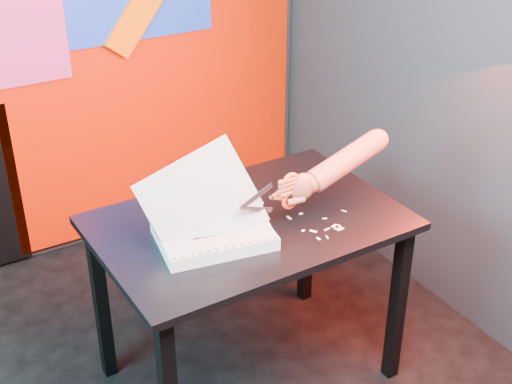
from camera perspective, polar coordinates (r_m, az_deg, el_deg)
room at (r=2.05m, az=-9.45°, el=6.81°), size 3.01×3.01×2.71m
backdrop at (r=3.52m, az=-17.16°, el=8.53°), size 2.88×0.05×2.08m
work_table at (r=2.68m, az=-0.59°, el=-4.04°), size 1.13×0.76×0.75m
printout_stack at (r=2.50m, az=-3.46°, el=-3.21°), size 0.46×0.35×0.36m
scissors at (r=2.53m, az=2.45°, el=-0.04°), size 0.26×0.03×0.15m
hand_forearm at (r=2.65m, az=6.66°, el=2.19°), size 0.49×0.11×0.19m
paper_clippings at (r=2.60m, az=5.38°, el=-2.75°), size 0.23×0.21×0.00m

